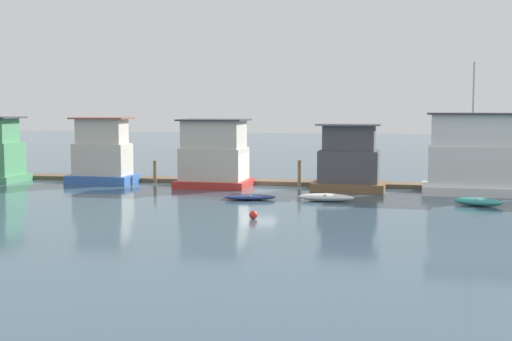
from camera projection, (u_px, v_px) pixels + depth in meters
name	position (u px, v px, depth m)	size (l,w,h in m)	color
ground_plane	(259.00, 188.00, 52.57)	(200.00, 200.00, 0.00)	#385160
dock_walkway	(267.00, 182.00, 55.48)	(59.60, 2.17, 0.30)	brown
houseboat_blue	(102.00, 155.00, 55.66)	(5.03, 3.30, 5.15)	#3866B7
houseboat_red	(214.00, 155.00, 53.21)	(5.30, 4.19, 5.07)	red
houseboat_brown	(349.00, 161.00, 51.21)	(5.13, 3.91, 4.79)	brown
houseboat_white	(474.00, 156.00, 48.96)	(6.89, 4.18, 9.05)	white
dinghy_navy	(250.00, 197.00, 46.08)	(3.52, 1.99, 0.35)	navy
dinghy_white	(326.00, 197.00, 45.48)	(3.61, 1.11, 0.49)	white
dinghy_teal	(478.00, 202.00, 43.37)	(3.14, 1.97, 0.51)	teal
mooring_post_near_left	(155.00, 172.00, 56.06)	(0.28, 0.28, 1.77)	#846B4C
mooring_post_near_right	(299.00, 173.00, 53.50)	(0.27, 0.27, 1.99)	#846B4C
buoy_red	(253.00, 215.00, 38.37)	(0.46, 0.46, 0.46)	red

